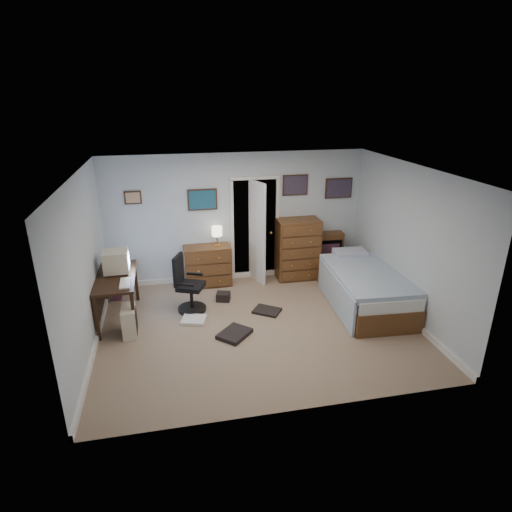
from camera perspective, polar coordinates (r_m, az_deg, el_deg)
The scene contains 15 objects.
floor at distance 7.00m, azimuth 0.29°, elevation -9.40°, with size 5.00×4.00×0.02m, color gray.
computer_desk at distance 7.32m, azimuth -18.83°, elevation -3.87°, with size 0.65×1.35×0.77m.
crt_monitor at distance 7.30m, azimuth -18.15°, elevation -0.69°, with size 0.41×0.38×0.37m.
keyboard at distance 6.89m, azimuth -17.07°, elevation -3.49°, with size 0.15×0.41×0.02m, color beige.
pc_tower at distance 6.95m, azimuth -16.52°, elevation -8.31°, with size 0.22×0.44×0.46m.
office_chair at distance 7.39m, azimuth -9.07°, elevation -4.45°, with size 0.64×0.64×1.00m.
media_stack at distance 8.07m, azimuth -18.34°, elevation -2.77°, with size 0.17×0.17×0.85m, color maroon.
low_dresser at distance 8.32m, azimuth -6.44°, elevation -1.29°, with size 0.88×0.44×0.79m, color brown.
table_lamp at distance 8.11m, azimuth -5.23°, elevation 3.22°, with size 0.20×0.20×0.38m.
doorway at distance 8.70m, azimuth -0.57°, elevation 4.14°, with size 0.96×1.12×2.05m.
tall_dresser at distance 8.54m, azimuth 5.55°, elevation 0.93°, with size 0.83×0.49×1.22m, color brown.
headboard_bookcase at distance 8.85m, azimuth 8.39°, elevation 0.50°, with size 0.98×0.28×0.87m.
bed at distance 7.75m, azimuth 14.23°, elevation -4.01°, with size 1.29×2.24×0.72m.
wall_posters at distance 8.28m, azimuth 1.33°, elevation 8.58°, with size 4.38×0.04×0.60m.
floor_clutter at distance 7.18m, azimuth -3.52°, elevation -8.17°, with size 1.76×1.67×0.15m.
Camera 1 is at (-1.26, -5.90, 3.54)m, focal length 30.00 mm.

